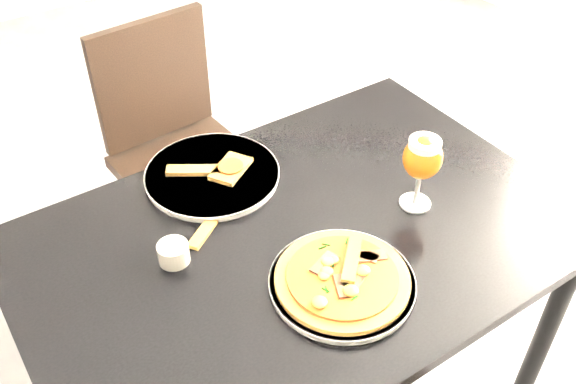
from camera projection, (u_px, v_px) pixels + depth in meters
ground at (307, 361)px, 2.03m from camera, size 6.00×6.00×0.00m
dining_table at (300, 263)px, 1.46m from camera, size 1.20×0.80×0.75m
chair_far at (179, 147)px, 2.08m from camera, size 0.44×0.44×0.88m
plate_main at (342, 283)px, 1.28m from camera, size 0.34×0.34×0.02m
pizza at (342, 277)px, 1.27m from camera, size 0.27×0.27×0.03m
plate_second at (212, 175)px, 1.54m from camera, size 0.41×0.41×0.02m
crust_scraps at (219, 169)px, 1.53m from camera, size 0.20×0.15×0.02m
loose_crust at (205, 230)px, 1.40m from camera, size 0.11×0.09×0.01m
sauce_cup at (173, 252)px, 1.32m from camera, size 0.07×0.07×0.04m
beer_glass at (423, 158)px, 1.39m from camera, size 0.09×0.09×0.18m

